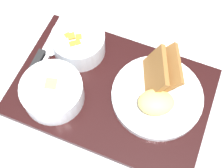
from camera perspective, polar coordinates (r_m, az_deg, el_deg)
ground_plane at (r=0.72m, az=0.00°, el=-1.68°), size 4.00×4.00×0.00m
serving_tray at (r=0.71m, az=0.00°, el=-1.40°), size 0.47×0.34×0.02m
bowl_salad at (r=0.73m, az=-6.14°, el=7.56°), size 0.12×0.12×0.06m
bowl_soup at (r=0.68m, az=-10.85°, el=-1.37°), size 0.13×0.13×0.06m
plate_main at (r=0.68m, az=8.21°, el=-1.55°), size 0.20×0.20×0.09m
knife at (r=0.75m, az=-13.16°, el=4.58°), size 0.03×0.19×0.02m
spoon at (r=0.75m, az=-11.58°, el=5.19°), size 0.04×0.14×0.01m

